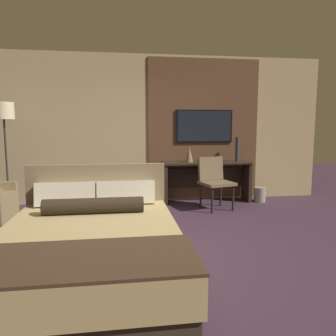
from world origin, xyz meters
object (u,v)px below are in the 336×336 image
(desk, at_px, (206,175))
(floor_lamp, at_px, (4,120))
(bed, at_px, (91,248))
(tv, at_px, (204,126))
(vase_tall, at_px, (237,149))
(vase_short, at_px, (189,154))
(desk_chair, at_px, (214,178))
(waste_bin, at_px, (260,195))

(desk, relative_size, floor_lamp, 0.91)
(bed, distance_m, tv, 3.90)
(vase_tall, height_order, vase_short, vase_tall)
(tv, xyz_separation_m, desk_chair, (0.00, -0.72, -0.91))
(desk_chair, distance_m, vase_tall, 0.93)
(vase_tall, bearing_deg, vase_short, -179.91)
(floor_lamp, height_order, vase_tall, floor_lamp)
(bed, relative_size, vase_tall, 4.83)
(desk_chair, xyz_separation_m, floor_lamp, (-3.54, 0.31, 1.01))
(desk_chair, bearing_deg, bed, -143.00)
(tv, bearing_deg, vase_short, -149.11)
(bed, relative_size, waste_bin, 8.05)
(bed, bearing_deg, waste_bin, 43.70)
(tv, relative_size, floor_lamp, 0.61)
(tv, bearing_deg, waste_bin, -19.01)
(floor_lamp, xyz_separation_m, waste_bin, (4.57, 0.06, -1.42))
(floor_lamp, bearing_deg, vase_tall, 2.95)
(desk, distance_m, waste_bin, 1.12)
(tv, height_order, waste_bin, tv)
(bed, height_order, vase_short, vase_short)
(bed, height_order, waste_bin, bed)
(desk_chair, height_order, vase_tall, vase_tall)
(floor_lamp, relative_size, vase_short, 6.16)
(desk_chair, height_order, floor_lamp, floor_lamp)
(vase_tall, xyz_separation_m, waste_bin, (0.42, -0.16, -0.87))
(vase_tall, bearing_deg, desk_chair, -139.18)
(desk_chair, relative_size, vase_short, 3.04)
(bed, xyz_separation_m, floor_lamp, (-1.62, 2.77, 1.26))
(bed, distance_m, waste_bin, 4.10)
(desk, relative_size, desk_chair, 1.84)
(tv, bearing_deg, floor_lamp, -173.37)
(tv, xyz_separation_m, waste_bin, (1.04, -0.36, -1.32))
(bed, relative_size, desk, 1.34)
(vase_short, bearing_deg, desk_chair, -57.47)
(bed, distance_m, vase_short, 3.44)
(desk, xyz_separation_m, vase_short, (-0.33, -0.02, 0.41))
(bed, relative_size, vase_short, 7.50)
(vase_tall, bearing_deg, waste_bin, -20.70)
(tv, height_order, vase_short, tv)
(desk, bearing_deg, floor_lamp, -176.28)
(desk, height_order, vase_short, vase_short)
(desk, height_order, tv, tv)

